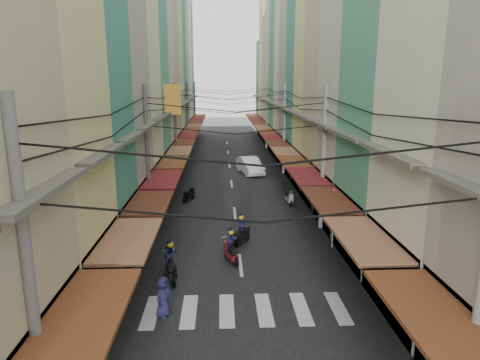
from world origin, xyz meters
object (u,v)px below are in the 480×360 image
object	(u,v)px
bicycle	(390,272)
traffic_sign	(334,203)
white_car	(250,173)
market_umbrella	(355,212)

from	to	relation	value
bicycle	traffic_sign	distance (m)	4.24
white_car	traffic_sign	size ratio (longest dim) A/B	1.65
market_umbrella	bicycle	bearing A→B (deg)	-61.14
bicycle	traffic_sign	xyz separation A→B (m)	(-1.88, 2.96, 2.38)
market_umbrella	traffic_sign	size ratio (longest dim) A/B	0.77
bicycle	white_car	bearing A→B (deg)	32.58
white_car	market_umbrella	bearing A→B (deg)	-91.43
traffic_sign	bicycle	bearing A→B (deg)	-57.63
bicycle	market_umbrella	xyz separation A→B (m)	(-1.09, 1.98, 2.20)
bicycle	traffic_sign	bearing A→B (deg)	51.99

